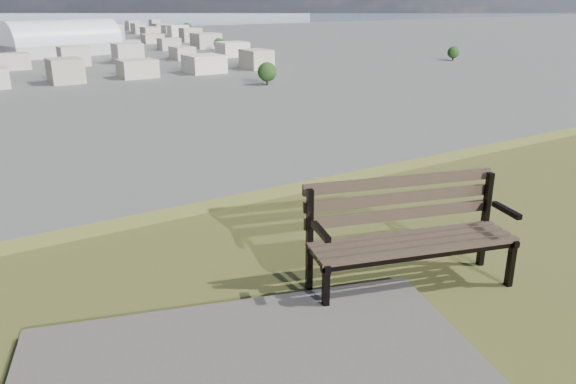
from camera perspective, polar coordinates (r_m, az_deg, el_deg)
park_bench at (r=4.95m, az=12.13°, el=-3.57°), size 1.87×1.05×0.93m
arena at (r=307.31m, az=-21.89°, el=13.73°), size 56.51×33.18×22.36m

